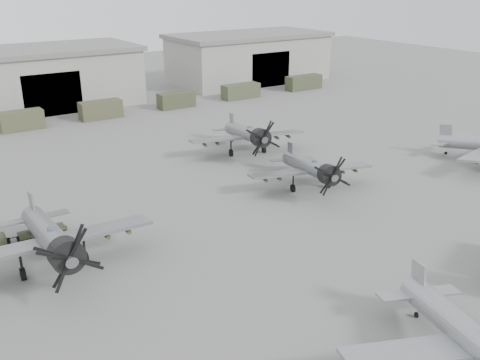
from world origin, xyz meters
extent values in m
plane|color=slate|center=(0.00, 0.00, 0.00)|extent=(220.00, 220.00, 0.00)
cube|color=gray|center=(0.00, 62.00, 4.00)|extent=(28.00, 14.00, 8.00)
cube|color=slate|center=(0.00, 62.00, 8.35)|extent=(29.00, 14.80, 0.70)
cube|color=black|center=(0.00, 55.20, 3.00)|extent=(8.12, 0.40, 6.00)
cube|color=gray|center=(38.00, 62.00, 4.00)|extent=(28.00, 14.00, 8.00)
cube|color=slate|center=(38.00, 62.00, 8.35)|extent=(29.00, 14.80, 0.70)
cube|color=black|center=(38.00, 55.20, 3.00)|extent=(8.12, 0.40, 6.00)
cube|color=#46482F|center=(-5.62, 50.00, 1.23)|extent=(5.35, 2.20, 2.46)
cube|color=#44472E|center=(4.89, 50.00, 1.23)|extent=(5.73, 2.20, 2.45)
cube|color=#3B3F29|center=(16.58, 50.00, 1.14)|extent=(5.53, 2.20, 2.28)
cube|color=#40482F|center=(28.21, 50.00, 1.16)|extent=(6.32, 2.20, 2.31)
cube|color=#3B422B|center=(41.37, 50.00, 1.19)|extent=(6.64, 2.20, 2.39)
cylinder|color=#9B9DA3|center=(1.93, -9.01, 2.29)|extent=(5.79, 10.70, 3.24)
cube|color=#9B9DA3|center=(1.68, -9.58, 2.02)|extent=(12.80, 7.25, 0.58)
cube|color=#9B9DA3|center=(3.87, -4.54, 2.45)|extent=(0.80, 1.63, 2.07)
cylinder|color=black|center=(3.74, -4.83, 0.16)|extent=(0.25, 0.35, 0.33)
cylinder|color=gray|center=(-12.17, 13.00, 2.38)|extent=(2.11, 11.53, 3.38)
cylinder|color=black|center=(-12.39, 7.93, 3.19)|extent=(2.13, 1.80, 2.25)
cube|color=gray|center=(-12.20, 12.36, 2.11)|extent=(13.61, 2.96, 0.61)
cube|color=gray|center=(-11.95, 18.08, 2.55)|extent=(0.21, 1.80, 2.16)
ellipsoid|color=#3F4C54|center=(-12.24, 11.28, 3.36)|extent=(0.70, 1.32, 0.61)
cylinder|color=black|center=(-14.26, 12.23, 0.38)|extent=(0.34, 0.88, 0.87)
cylinder|color=black|center=(-10.15, 12.05, 0.38)|extent=(0.34, 0.88, 0.87)
cylinder|color=black|center=(-11.97, 17.76, 0.16)|extent=(0.14, 0.35, 0.35)
cylinder|color=gray|center=(11.89, 14.44, 2.05)|extent=(4.21, 9.83, 2.90)
cylinder|color=black|center=(10.62, 10.26, 2.74)|extent=(2.12, 1.92, 1.93)
cube|color=gray|center=(11.73, 13.90, 1.81)|extent=(11.70, 5.35, 0.52)
cube|color=gray|center=(13.17, 18.61, 2.19)|extent=(0.56, 1.51, 1.85)
ellipsoid|color=#3F4C54|center=(11.46, 13.01, 2.89)|extent=(0.86, 1.23, 0.52)
cylinder|color=black|center=(9.99, 14.24, 0.33)|extent=(0.47, 0.79, 0.74)
cylinder|color=black|center=(13.37, 13.21, 0.33)|extent=(0.47, 0.79, 0.74)
cylinder|color=black|center=(13.09, 18.35, 0.14)|extent=(0.19, 0.32, 0.30)
cube|color=#999DA2|center=(30.96, 13.58, 2.42)|extent=(0.41, 1.71, 2.05)
cylinder|color=black|center=(31.02, 13.28, 0.15)|extent=(0.18, 0.34, 0.33)
cylinder|color=gray|center=(12.98, 26.40, 2.25)|extent=(4.27, 10.84, 3.19)
cylinder|color=black|center=(11.74, 21.77, 3.01)|extent=(2.29, 2.06, 2.12)
cube|color=gray|center=(12.82, 25.81, 1.99)|extent=(12.90, 5.47, 0.57)
cube|color=gray|center=(14.22, 31.03, 2.41)|extent=(0.56, 1.67, 2.04)
ellipsoid|color=#3F4C54|center=(12.56, 24.82, 3.17)|extent=(0.91, 1.34, 0.57)
cylinder|color=black|center=(10.90, 26.11, 0.36)|extent=(0.49, 0.86, 0.82)
cylinder|color=black|center=(14.64, 25.11, 0.36)|extent=(0.49, 0.86, 0.82)
cylinder|color=black|center=(14.14, 30.73, 0.15)|extent=(0.20, 0.35, 0.33)
cylinder|color=black|center=(-13.79, 17.98, 0.40)|extent=(1.08, 0.09, 0.07)
cube|color=#363A26|center=(-11.55, 17.94, 0.40)|extent=(3.42, 1.31, 0.16)
cylinder|color=black|center=(-11.55, 17.94, 0.18)|extent=(1.35, 0.42, 0.39)
cylinder|color=#363A26|center=(-11.55, 17.94, 0.58)|extent=(1.26, 0.31, 0.29)
camera|label=1|loc=(-19.33, -20.87, 18.61)|focal=40.00mm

